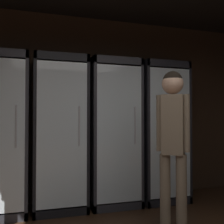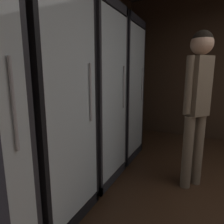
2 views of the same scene
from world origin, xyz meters
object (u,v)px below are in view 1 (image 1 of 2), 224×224
Objects in this scene: shopper_near at (173,132)px; cooler_far_right at (158,133)px; cooler_right at (112,134)px; cooler_center at (59,134)px; cooler_left at (0,135)px.

cooler_far_right is at bearing 70.11° from shopper_near.
cooler_far_right is 1.19× the size of shopper_near.
cooler_right is at bearing 104.62° from shopper_near.
shopper_near is (1.07, -1.21, 0.07)m from cooler_center.
cooler_right is 1.19× the size of shopper_near.
shopper_near is at bearing -109.89° from cooler_far_right.
cooler_center reaches higher than shopper_near.
cooler_center is 1.51m from cooler_far_right.
cooler_left and cooler_far_right have the same top height.
cooler_far_right is (1.51, 0.00, -0.00)m from cooler_center.
cooler_left is at bearing 179.96° from cooler_right.
cooler_left is 1.00× the size of cooler_far_right.
cooler_center is 1.19× the size of shopper_near.
cooler_right is (0.76, -0.00, -0.00)m from cooler_center.
cooler_right is (1.51, -0.00, -0.00)m from cooler_left.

